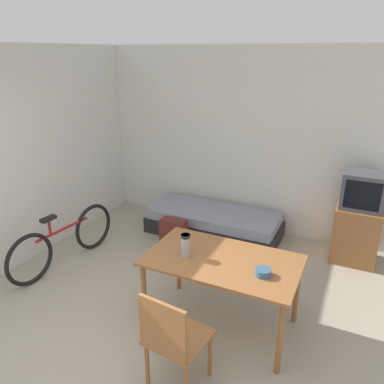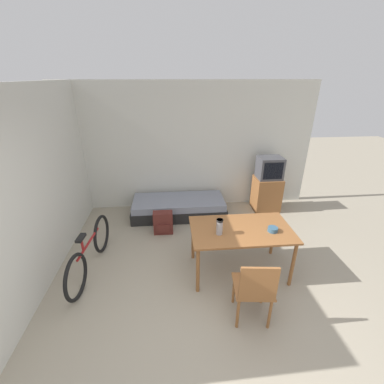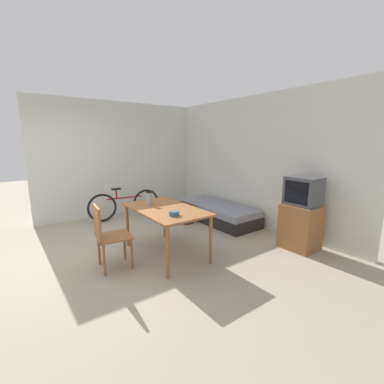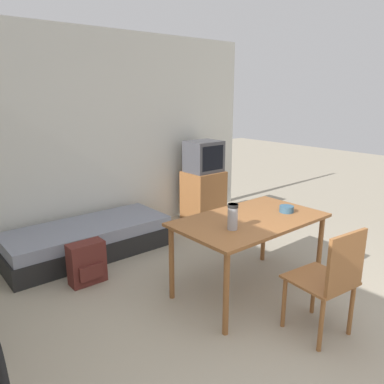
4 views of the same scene
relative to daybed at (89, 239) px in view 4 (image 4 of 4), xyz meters
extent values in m
plane|color=#9E937F|center=(0.25, -2.93, -0.18)|extent=(20.00, 20.00, 0.00)
cube|color=silver|center=(0.25, 0.52, 1.17)|extent=(5.40, 0.06, 2.70)
cube|color=black|center=(0.00, 0.00, -0.07)|extent=(1.97, 0.82, 0.24)
cube|color=gray|center=(0.00, 0.00, 0.12)|extent=(1.91, 0.79, 0.14)
cube|color=brown|center=(1.95, 0.11, 0.19)|extent=(0.55, 0.49, 0.75)
cube|color=#424247|center=(1.95, 0.11, 0.80)|extent=(0.50, 0.41, 0.46)
cube|color=black|center=(1.95, -0.09, 0.80)|extent=(0.41, 0.01, 0.36)
cube|color=brown|center=(0.84, -1.83, 0.56)|extent=(1.45, 0.85, 0.03)
cylinder|color=brown|center=(0.17, -2.19, 0.18)|extent=(0.05, 0.05, 0.73)
cylinder|color=brown|center=(1.50, -2.19, 0.18)|extent=(0.05, 0.05, 0.73)
cylinder|color=brown|center=(0.17, -1.47, 0.18)|extent=(0.05, 0.05, 0.73)
cylinder|color=brown|center=(1.50, -1.47, 0.18)|extent=(0.05, 0.05, 0.73)
cube|color=brown|center=(0.78, -2.63, 0.28)|extent=(0.50, 0.50, 0.02)
cube|color=brown|center=(0.76, -2.84, 0.52)|extent=(0.42, 0.08, 0.46)
cylinder|color=brown|center=(0.99, -2.47, 0.04)|extent=(0.04, 0.04, 0.45)
cylinder|color=brown|center=(0.62, -2.43, 0.04)|extent=(0.04, 0.04, 0.45)
cylinder|color=brown|center=(0.95, -2.84, 0.04)|extent=(0.04, 0.04, 0.45)
cylinder|color=brown|center=(0.58, -2.80, 0.04)|extent=(0.04, 0.04, 0.45)
cylinder|color=#99999E|center=(0.49, -1.93, 0.69)|extent=(0.09, 0.09, 0.23)
cylinder|color=black|center=(0.49, -1.93, 0.79)|extent=(0.09, 0.09, 0.03)
cylinder|color=#335670|center=(1.26, -1.93, 0.60)|extent=(0.14, 0.14, 0.06)
cube|color=#56231E|center=(-0.33, -0.67, 0.04)|extent=(0.36, 0.18, 0.44)
cube|color=#56231E|center=(-0.33, -0.77, -0.03)|extent=(0.26, 0.03, 0.15)
camera|label=1|loc=(1.91, -4.74, 2.42)|focal=35.00mm
camera|label=2|loc=(-0.15, -4.89, 2.58)|focal=24.00mm
camera|label=3|loc=(4.19, -3.76, 1.59)|focal=24.00mm
camera|label=4|loc=(-1.74, -4.07, 1.73)|focal=35.00mm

